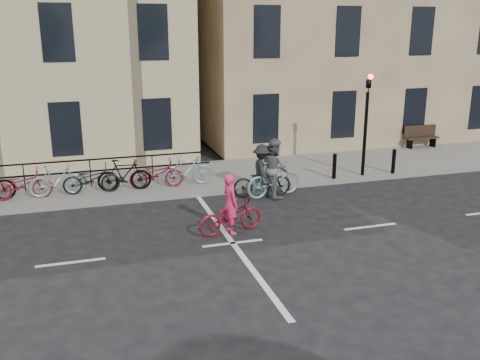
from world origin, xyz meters
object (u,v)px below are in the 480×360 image
object	(u,v)px
traffic_light	(367,112)
bench	(421,135)
cyclist_dark	(262,176)
cyclist_grey	(274,173)
cyclist_pink	(230,213)

from	to	relation	value
traffic_light	bench	xyz separation A→B (m)	(4.80, 3.39, -1.78)
cyclist_dark	cyclist_grey	bearing A→B (deg)	-110.70
cyclist_pink	cyclist_dark	distance (m)	3.37
cyclist_pink	cyclist_grey	bearing A→B (deg)	-51.92
traffic_light	bench	world-z (taller)	traffic_light
bench	cyclist_dark	distance (m)	9.90
cyclist_pink	cyclist_dark	world-z (taller)	cyclist_dark
traffic_light	cyclist_pink	xyz separation A→B (m)	(-6.05, -3.60, -1.88)
bench	cyclist_grey	size ratio (longest dim) A/B	0.77
bench	cyclist_pink	distance (m)	12.91
bench	cyclist_grey	distance (m)	9.66
traffic_light	cyclist_dark	xyz separation A→B (m)	(-4.17, -0.82, -1.77)
cyclist_pink	cyclist_dark	size ratio (longest dim) A/B	0.98
bench	cyclist_dark	xyz separation A→B (m)	(-8.97, -4.21, 0.01)
bench	cyclist_grey	bearing A→B (deg)	-153.09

